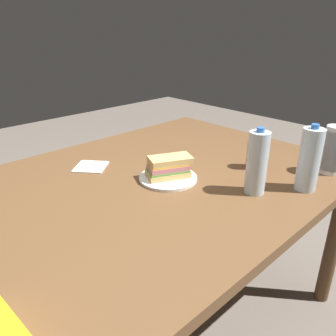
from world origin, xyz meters
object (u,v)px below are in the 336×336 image
at_px(paper_plate, 168,178).
at_px(water_bottle_tall, 257,163).
at_px(dining_table, 140,201).
at_px(soda_can_red, 254,154).
at_px(sandwich, 169,167).
at_px(plastic_cup_stack, 333,150).
at_px(water_bottle_spare, 309,160).

xyz_separation_m(paper_plate, water_bottle_tall, (0.15, -0.30, 0.11)).
distance_m(dining_table, soda_can_red, 0.53).
relative_size(dining_table, sandwich, 8.69).
xyz_separation_m(soda_can_red, plastic_cup_stack, (0.19, -0.25, 0.04)).
bearing_deg(water_bottle_spare, soda_can_red, 81.21).
height_order(sandwich, plastic_cup_stack, plastic_cup_stack).
bearing_deg(water_bottle_spare, paper_plate, 126.73).
height_order(dining_table, plastic_cup_stack, plastic_cup_stack).
height_order(sandwich, water_bottle_spare, water_bottle_spare).
xyz_separation_m(dining_table, paper_plate, (0.11, -0.05, 0.08)).
distance_m(sandwich, water_bottle_tall, 0.35).
relative_size(sandwich, water_bottle_tall, 0.82).
bearing_deg(dining_table, plastic_cup_stack, -35.69).
xyz_separation_m(dining_table, plastic_cup_stack, (0.65, -0.47, 0.18)).
xyz_separation_m(dining_table, soda_can_red, (0.47, -0.22, 0.14)).
bearing_deg(water_bottle_spare, dining_table, 132.44).
distance_m(dining_table, water_bottle_spare, 0.67).
relative_size(soda_can_red, water_bottle_spare, 0.48).
distance_m(dining_table, sandwich, 0.18).
bearing_deg(water_bottle_spare, plastic_cup_stack, -0.22).
bearing_deg(paper_plate, soda_can_red, -25.74).
bearing_deg(soda_can_red, paper_plate, 154.26).
height_order(soda_can_red, water_bottle_tall, water_bottle_tall).
bearing_deg(soda_can_red, sandwich, 153.98).
distance_m(water_bottle_tall, plastic_cup_stack, 0.41).
height_order(paper_plate, water_bottle_spare, water_bottle_spare).
distance_m(soda_can_red, plastic_cup_stack, 0.32).
height_order(sandwich, soda_can_red, soda_can_red).
xyz_separation_m(plastic_cup_stack, water_bottle_spare, (-0.23, 0.00, 0.02)).
xyz_separation_m(water_bottle_tall, water_bottle_spare, (0.16, -0.12, 0.00)).
xyz_separation_m(paper_plate, soda_can_red, (0.36, -0.17, 0.05)).
bearing_deg(sandwich, dining_table, 158.87).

